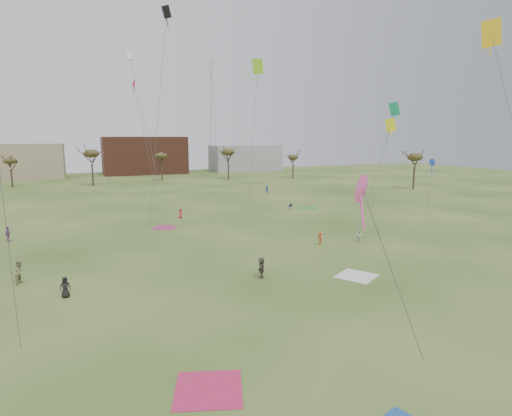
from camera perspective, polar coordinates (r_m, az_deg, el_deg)
name	(u,v)px	position (r m, az deg, el deg)	size (l,w,h in m)	color
ground	(324,316)	(29.61, 9.25, -14.21)	(260.00, 260.00, 0.00)	#2C4B17
spectator_fore_b	(20,272)	(39.81, -29.38, -7.58)	(0.96, 0.74, 1.97)	#948F5E
spectator_fore_c	(261,268)	(36.18, 0.73, -8.09)	(1.67, 0.53, 1.80)	#4F4439
flyer_mid_a	(65,287)	(35.03, -24.48, -9.75)	(0.78, 0.51, 1.61)	black
flyer_mid_b	(320,238)	(47.52, 8.64, -4.04)	(1.00, 0.57, 1.55)	#CA5B25
spectator_mid_d	(8,234)	(56.23, -30.64, -3.05)	(1.04, 0.43, 1.77)	#903C8A
spectator_mid_e	(359,235)	(49.77, 13.85, -3.62)	(0.73, 0.57, 1.50)	silver
flyer_far_b	(180,213)	(63.33, -10.23, -0.72)	(0.70, 0.45, 1.43)	red
flyer_far_c	(267,190)	(89.24, 1.48, 2.48)	(1.07, 0.62, 1.66)	#1F5092
blanket_red	(209,390)	(21.93, -6.46, -23.30)	(3.18, 3.18, 0.03)	#C42754
blanket_cream	(357,276)	(37.86, 13.49, -8.98)	(3.04, 3.04, 0.03)	white
blanket_plum	(164,228)	(57.18, -12.35, -2.63)	(2.94, 2.94, 0.03)	#A43263
blanket_olive	(308,208)	(71.93, 7.03, 0.02)	(3.01, 3.01, 0.03)	#328B3E
camp_chair_right	(290,207)	(70.56, 4.65, 0.08)	(0.74, 0.73, 0.87)	#151B3A
kites_aloft	(198,64)	(55.79, -7.87, 18.75)	(52.23, 60.00, 26.18)	yellow
tree_line	(134,158)	(102.79, -16.17, 6.55)	(117.44, 49.32, 8.91)	#3A2B1E
building_tan	(2,162)	(139.57, -31.17, 5.40)	(32.00, 14.00, 10.00)	#937F60
building_brick	(144,155)	(144.34, -14.94, 6.95)	(26.00, 16.00, 12.00)	brown
building_grey	(245,158)	(151.26, -1.47, 6.80)	(24.00, 12.00, 9.00)	gray
radio_tower	(212,116)	(154.63, -5.99, 12.27)	(1.51, 1.72, 41.00)	#9EA3A8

